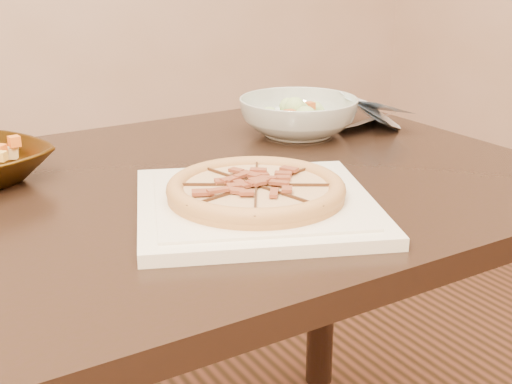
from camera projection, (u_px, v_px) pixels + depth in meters
dining_table at (162, 253)px, 1.15m from camera, size 1.33×0.87×0.75m
plate at (256, 205)px, 1.02m from camera, size 0.44×0.44×0.02m
pizza at (256, 189)px, 1.01m from camera, size 0.26×0.26×0.03m
salad_bowl at (298, 117)px, 1.42m from camera, size 0.31×0.31×0.07m
salad at (298, 90)px, 1.40m from camera, size 0.09×0.11×0.04m
cling_film at (365, 116)px, 1.48m from camera, size 0.18×0.16×0.05m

